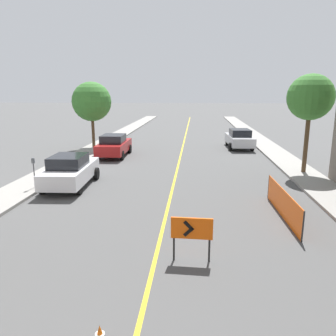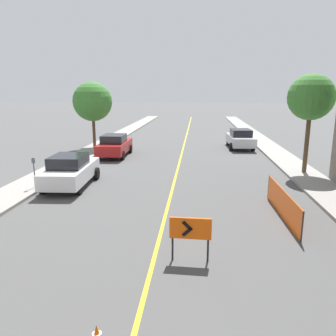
{
  "view_description": "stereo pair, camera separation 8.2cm",
  "coord_description": "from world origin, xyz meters",
  "px_view_note": "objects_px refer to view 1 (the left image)",
  "views": [
    {
      "loc": [
        1.06,
        11.72,
        4.58
      ],
      "look_at": [
        -0.23,
        26.98,
        1.0
      ],
      "focal_mm": 35.0,
      "sensor_mm": 36.0,
      "label": 1
    },
    {
      "loc": [
        1.14,
        11.73,
        4.58
      ],
      "look_at": [
        -0.23,
        26.98,
        1.0
      ],
      "focal_mm": 35.0,
      "sensor_mm": 36.0,
      "label": 2
    }
  ],
  "objects_px": {
    "parked_car_curb_mid": "(114,145)",
    "street_tree_left_near": "(92,102)",
    "street_tree_right_near": "(310,98)",
    "parking_meter_near_curb": "(33,167)",
    "parked_car_curb_far": "(239,139)",
    "parked_car_curb_near": "(70,171)",
    "arrow_barricade_primary": "(192,230)"
  },
  "relations": [
    {
      "from": "parked_car_curb_mid",
      "to": "street_tree_left_near",
      "type": "bearing_deg",
      "value": 128.1
    },
    {
      "from": "street_tree_left_near",
      "to": "street_tree_right_near",
      "type": "bearing_deg",
      "value": -26.67
    },
    {
      "from": "parking_meter_near_curb",
      "to": "street_tree_right_near",
      "type": "relative_size",
      "value": 0.27
    },
    {
      "from": "parked_car_curb_far",
      "to": "street_tree_left_near",
      "type": "relative_size",
      "value": 0.84
    },
    {
      "from": "parked_car_curb_near",
      "to": "parked_car_curb_far",
      "type": "bearing_deg",
      "value": 48.08
    },
    {
      "from": "arrow_barricade_primary",
      "to": "parked_car_curb_near",
      "type": "xyz_separation_m",
      "value": [
        -6.04,
        6.87,
        -0.11
      ]
    },
    {
      "from": "parked_car_curb_near",
      "to": "parked_car_curb_mid",
      "type": "distance_m",
      "value": 7.78
    },
    {
      "from": "parked_car_curb_mid",
      "to": "street_tree_right_near",
      "type": "height_order",
      "value": "street_tree_right_near"
    },
    {
      "from": "parked_car_curb_near",
      "to": "parked_car_curb_far",
      "type": "xyz_separation_m",
      "value": [
        9.73,
        12.12,
        0.0
      ]
    },
    {
      "from": "parked_car_curb_far",
      "to": "arrow_barricade_primary",
      "type": "bearing_deg",
      "value": -104.31
    },
    {
      "from": "parking_meter_near_curb",
      "to": "parked_car_curb_mid",
      "type": "bearing_deg",
      "value": 78.6
    },
    {
      "from": "parked_car_curb_far",
      "to": "street_tree_right_near",
      "type": "distance_m",
      "value": 9.6
    },
    {
      "from": "parked_car_curb_mid",
      "to": "arrow_barricade_primary",
      "type": "bearing_deg",
      "value": -69.35
    },
    {
      "from": "parked_car_curb_far",
      "to": "street_tree_right_near",
      "type": "height_order",
      "value": "street_tree_right_near"
    },
    {
      "from": "street_tree_left_near",
      "to": "street_tree_right_near",
      "type": "relative_size",
      "value": 0.97
    },
    {
      "from": "arrow_barricade_primary",
      "to": "parked_car_curb_mid",
      "type": "xyz_separation_m",
      "value": [
        -5.79,
        14.65,
        -0.11
      ]
    },
    {
      "from": "parked_car_curb_far",
      "to": "street_tree_left_near",
      "type": "xyz_separation_m",
      "value": [
        -11.93,
        -1.33,
        3.0
      ]
    },
    {
      "from": "street_tree_left_near",
      "to": "street_tree_right_near",
      "type": "height_order",
      "value": "street_tree_right_near"
    },
    {
      "from": "parking_meter_near_curb",
      "to": "street_tree_right_near",
      "type": "xyz_separation_m",
      "value": [
        13.74,
        4.28,
        3.11
      ]
    },
    {
      "from": "parking_meter_near_curb",
      "to": "parked_car_curb_far",
      "type": "bearing_deg",
      "value": 48.97
    },
    {
      "from": "parked_car_curb_mid",
      "to": "parking_meter_near_curb",
      "type": "xyz_separation_m",
      "value": [
        -1.72,
        -8.53,
        0.35
      ]
    },
    {
      "from": "parked_car_curb_mid",
      "to": "street_tree_right_near",
      "type": "relative_size",
      "value": 0.8
    },
    {
      "from": "parking_meter_near_curb",
      "to": "street_tree_right_near",
      "type": "distance_m",
      "value": 14.73
    },
    {
      "from": "parked_car_curb_mid",
      "to": "parking_meter_near_curb",
      "type": "relative_size",
      "value": 2.98
    },
    {
      "from": "parking_meter_near_curb",
      "to": "street_tree_left_near",
      "type": "distance_m",
      "value": 11.87
    },
    {
      "from": "parked_car_curb_far",
      "to": "parking_meter_near_curb",
      "type": "distance_m",
      "value": 17.07
    },
    {
      "from": "arrow_barricade_primary",
      "to": "street_tree_right_near",
      "type": "bearing_deg",
      "value": 61.2
    },
    {
      "from": "parked_car_curb_near",
      "to": "street_tree_right_near",
      "type": "xyz_separation_m",
      "value": [
        12.27,
        3.53,
        3.46
      ]
    },
    {
      "from": "parked_car_curb_near",
      "to": "parking_meter_near_curb",
      "type": "bearing_deg",
      "value": -155.99
    },
    {
      "from": "parked_car_curb_far",
      "to": "street_tree_right_near",
      "type": "bearing_deg",
      "value": -76.88
    },
    {
      "from": "parked_car_curb_mid",
      "to": "parking_meter_near_curb",
      "type": "distance_m",
      "value": 8.71
    },
    {
      "from": "parking_meter_near_curb",
      "to": "arrow_barricade_primary",
      "type": "bearing_deg",
      "value": -39.14
    }
  ]
}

